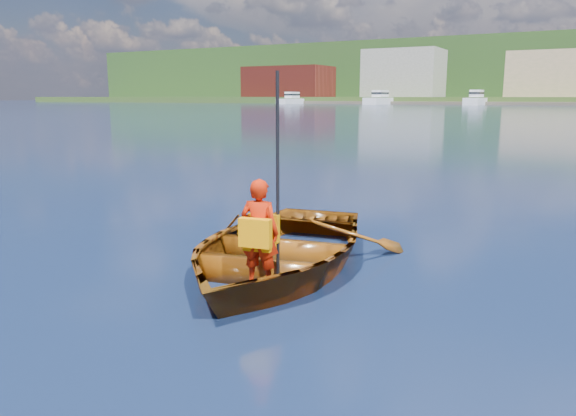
% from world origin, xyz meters
% --- Properties ---
extents(ground, '(600.00, 600.00, 0.00)m').
position_xyz_m(ground, '(0.00, 0.00, 0.00)').
color(ground, '#142C40').
rests_on(ground, ground).
extents(rowboat, '(3.45, 4.37, 0.82)m').
position_xyz_m(rowboat, '(-0.01, 0.66, 0.26)').
color(rowboat, brown).
rests_on(rowboat, ground).
extents(child_paddler, '(0.46, 0.39, 2.23)m').
position_xyz_m(child_paddler, '(0.29, -0.20, 0.68)').
color(child_paddler, '#BF1B04').
rests_on(child_paddler, ground).
extents(waterfront_buildings, '(202.00, 16.00, 14.00)m').
position_xyz_m(waterfront_buildings, '(-7.74, 165.00, 7.74)').
color(waterfront_buildings, brown).
rests_on(waterfront_buildings, ground).
extents(marina_yachts, '(144.08, 13.86, 4.25)m').
position_xyz_m(marina_yachts, '(-13.48, 143.34, 1.34)').
color(marina_yachts, white).
rests_on(marina_yachts, ground).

